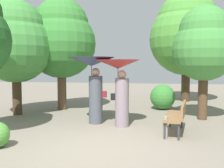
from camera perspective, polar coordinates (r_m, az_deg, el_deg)
ground_plane at (r=6.07m, az=-4.61°, el=-13.64°), size 40.00×40.00×0.00m
person_left at (r=8.16m, az=-4.24°, el=2.30°), size 1.49×1.49×2.10m
person_right at (r=7.72m, az=1.65°, el=1.41°), size 1.32×1.32×2.01m
park_bench at (r=7.27m, az=14.22°, el=-6.58°), size 0.71×1.56×0.83m
tree_near_left at (r=10.22m, az=-20.51°, el=8.85°), size 2.63×2.63×4.23m
tree_near_right at (r=9.27m, az=19.66°, el=8.33°), size 2.10×2.10×3.84m
tree_mid_right at (r=13.72m, az=16.14°, el=10.75°), size 3.70×3.70×5.50m
tree_far_back at (r=10.95m, az=-11.15°, el=9.91°), size 2.83×2.83×4.58m
bush_path_left at (r=10.98m, az=11.11°, el=-2.82°), size 1.04×1.04×1.04m
path_marker_post at (r=6.74m, az=11.69°, el=-9.37°), size 0.12×0.12×0.57m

